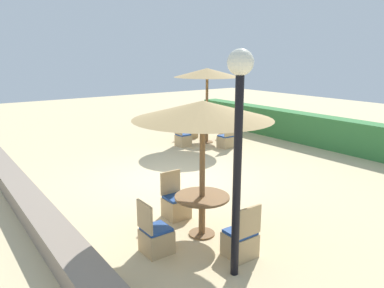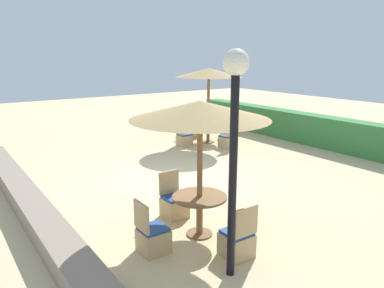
{
  "view_description": "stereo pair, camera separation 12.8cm",
  "coord_description": "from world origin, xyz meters",
  "px_view_note": "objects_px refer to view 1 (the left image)",
  "views": [
    {
      "loc": [
        7.89,
        -5.1,
        3.24
      ],
      "look_at": [
        0.0,
        0.6,
        0.9
      ],
      "focal_mm": 35.0,
      "sensor_mm": 36.0,
      "label": 1
    },
    {
      "loc": [
        7.97,
        -4.99,
        3.24
      ],
      "look_at": [
        0.0,
        0.6,
        0.9
      ],
      "focal_mm": 35.0,
      "sensor_mm": 36.0,
      "label": 2
    }
  ],
  "objects_px": {
    "patio_chair_back_left_north": "(227,132)",
    "parasol_front_right": "(203,111)",
    "parasol_back_left": "(207,73)",
    "patio_chair_back_left_south": "(183,139)",
    "patio_chair_front_right_west": "(176,205)",
    "patio_chair_back_left_west": "(190,131)",
    "round_table_back_left": "(207,126)",
    "round_table_front_right": "(202,205)",
    "lamp_post": "(239,121)",
    "patio_chair_back_left_east": "(226,140)",
    "patio_chair_front_right_south": "(156,238)",
    "patio_chair_front_right_east": "(241,241)"
  },
  "relations": [
    {
      "from": "patio_chair_back_left_north",
      "to": "parasol_front_right",
      "type": "bearing_deg",
      "value": 135.72
    },
    {
      "from": "parasol_back_left",
      "to": "patio_chair_back_left_south",
      "type": "distance_m",
      "value": 2.55
    },
    {
      "from": "patio_chair_front_right_west",
      "to": "parasol_back_left",
      "type": "relative_size",
      "value": 0.34
    },
    {
      "from": "patio_chair_back_left_west",
      "to": "patio_chair_back_left_north",
      "type": "xyz_separation_m",
      "value": [
        1.01,
        1.07,
        0.0
      ]
    },
    {
      "from": "round_table_back_left",
      "to": "patio_chair_back_left_west",
      "type": "relative_size",
      "value": 1.27
    },
    {
      "from": "round_table_front_right",
      "to": "patio_chair_back_left_north",
      "type": "bearing_deg",
      "value": 135.72
    },
    {
      "from": "lamp_post",
      "to": "patio_chair_back_left_east",
      "type": "bearing_deg",
      "value": 140.08
    },
    {
      "from": "patio_chair_front_right_south",
      "to": "patio_chair_back_left_south",
      "type": "distance_m",
      "value": 7.49
    },
    {
      "from": "parasol_front_right",
      "to": "patio_chair_back_left_north",
      "type": "relative_size",
      "value": 2.66
    },
    {
      "from": "patio_chair_front_right_east",
      "to": "patio_chair_back_left_north",
      "type": "xyz_separation_m",
      "value": [
        -6.83,
        5.66,
        0.0
      ]
    },
    {
      "from": "patio_chair_front_right_east",
      "to": "patio_chair_back_left_south",
      "type": "relative_size",
      "value": 1.0
    },
    {
      "from": "round_table_front_right",
      "to": "lamp_post",
      "type": "bearing_deg",
      "value": -16.06
    },
    {
      "from": "patio_chair_front_right_south",
      "to": "patio_chair_back_left_north",
      "type": "distance_m",
      "value": 8.95
    },
    {
      "from": "patio_chair_front_right_east",
      "to": "patio_chair_back_left_north",
      "type": "distance_m",
      "value": 8.87
    },
    {
      "from": "round_table_front_right",
      "to": "patio_chair_back_left_west",
      "type": "height_order",
      "value": "patio_chair_back_left_west"
    },
    {
      "from": "parasol_front_right",
      "to": "patio_chair_back_left_east",
      "type": "bearing_deg",
      "value": 135.36
    },
    {
      "from": "round_table_front_right",
      "to": "patio_chair_back_left_south",
      "type": "height_order",
      "value": "patio_chair_back_left_south"
    },
    {
      "from": "patio_chair_front_right_south",
      "to": "patio_chair_back_left_north",
      "type": "relative_size",
      "value": 1.0
    },
    {
      "from": "round_table_back_left",
      "to": "patio_chair_back_left_west",
      "type": "bearing_deg",
      "value": -179.05
    },
    {
      "from": "round_table_back_left",
      "to": "patio_chair_back_left_north",
      "type": "distance_m",
      "value": 1.12
    },
    {
      "from": "patio_chair_back_left_east",
      "to": "patio_chair_back_left_south",
      "type": "height_order",
      "value": "same"
    },
    {
      "from": "patio_chair_back_left_south",
      "to": "patio_chair_back_left_east",
      "type": "bearing_deg",
      "value": 44.94
    },
    {
      "from": "patio_chair_front_right_east",
      "to": "patio_chair_back_left_south",
      "type": "xyz_separation_m",
      "value": [
        -6.83,
        3.54,
        0.0
      ]
    },
    {
      "from": "round_table_back_left",
      "to": "patio_chair_back_left_east",
      "type": "distance_m",
      "value": 1.12
    },
    {
      "from": "lamp_post",
      "to": "patio_chair_back_left_west",
      "type": "distance_m",
      "value": 9.8
    },
    {
      "from": "patio_chair_back_left_west",
      "to": "patio_chair_back_left_south",
      "type": "distance_m",
      "value": 1.45
    },
    {
      "from": "patio_chair_front_right_west",
      "to": "patio_chair_back_left_north",
      "type": "height_order",
      "value": "same"
    },
    {
      "from": "patio_chair_front_right_south",
      "to": "parasol_back_left",
      "type": "bearing_deg",
      "value": 136.0
    },
    {
      "from": "round_table_front_right",
      "to": "patio_chair_front_right_west",
      "type": "distance_m",
      "value": 0.98
    },
    {
      "from": "patio_chair_front_right_west",
      "to": "patio_chair_back_left_south",
      "type": "height_order",
      "value": "same"
    },
    {
      "from": "patio_chair_back_left_west",
      "to": "patio_chair_front_right_south",
      "type": "bearing_deg",
      "value": 50.76
    },
    {
      "from": "patio_chair_back_left_west",
      "to": "patio_chair_back_left_east",
      "type": "bearing_deg",
      "value": 91.54
    },
    {
      "from": "patio_chair_front_right_east",
      "to": "patio_chair_back_left_east",
      "type": "relative_size",
      "value": 1.0
    },
    {
      "from": "round_table_front_right",
      "to": "patio_chair_front_right_west",
      "type": "relative_size",
      "value": 1.07
    },
    {
      "from": "parasol_back_left",
      "to": "patio_chair_front_right_south",
      "type": "bearing_deg",
      "value": -44.0
    },
    {
      "from": "parasol_front_right",
      "to": "parasol_back_left",
      "type": "distance_m",
      "value": 7.44
    },
    {
      "from": "patio_chair_front_right_west",
      "to": "patio_chair_back_left_west",
      "type": "distance_m",
      "value": 7.5
    },
    {
      "from": "patio_chair_back_left_east",
      "to": "round_table_back_left",
      "type": "bearing_deg",
      "value": 92.12
    },
    {
      "from": "patio_chair_back_left_north",
      "to": "patio_chair_back_left_east",
      "type": "bearing_deg",
      "value": 137.36
    },
    {
      "from": "patio_chair_front_right_west",
      "to": "patio_chair_back_left_east",
      "type": "xyz_separation_m",
      "value": [
        -3.82,
        4.65,
        0.0
      ]
    },
    {
      "from": "patio_chair_back_left_north",
      "to": "round_table_back_left",
      "type": "bearing_deg",
      "value": 92.34
    },
    {
      "from": "patio_chair_front_right_south",
      "to": "parasol_back_left",
      "type": "xyz_separation_m",
      "value": [
        -5.87,
        5.66,
        2.31
      ]
    },
    {
      "from": "parasol_front_right",
      "to": "patio_chair_back_left_south",
      "type": "xyz_separation_m",
      "value": [
        -5.85,
        3.59,
        -2.04
      ]
    },
    {
      "from": "patio_chair_front_right_east",
      "to": "patio_chair_back_left_south",
      "type": "bearing_deg",
      "value": 62.61
    },
    {
      "from": "parasol_front_right",
      "to": "patio_chair_front_right_south",
      "type": "distance_m",
      "value": 2.28
    },
    {
      "from": "patio_chair_back_left_east",
      "to": "parasol_back_left",
      "type": "bearing_deg",
      "value": 92.12
    },
    {
      "from": "lamp_post",
      "to": "patio_chair_front_right_south",
      "type": "distance_m",
      "value": 2.52
    },
    {
      "from": "round_table_back_left",
      "to": "patio_chair_back_left_east",
      "type": "height_order",
      "value": "patio_chair_back_left_east"
    },
    {
      "from": "patio_chair_front_right_west",
      "to": "patio_chair_back_left_east",
      "type": "relative_size",
      "value": 1.0
    },
    {
      "from": "patio_chair_front_right_west",
      "to": "patio_chair_front_right_east",
      "type": "relative_size",
      "value": 1.0
    }
  ]
}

